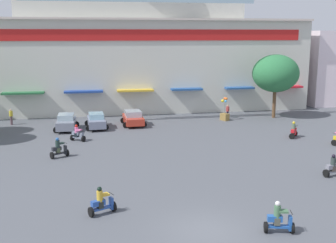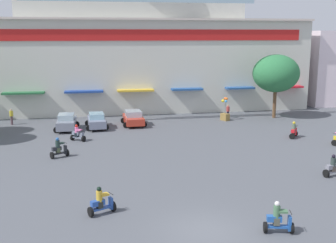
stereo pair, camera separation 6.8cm
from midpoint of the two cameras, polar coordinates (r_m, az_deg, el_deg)
ground_plane at (r=33.00m, az=-0.88°, el=-4.60°), size 128.00×128.00×0.00m
colonial_building at (r=55.55m, az=-5.10°, el=11.59°), size 42.52×19.37×21.31m
plaza_tree_1 at (r=48.56m, az=14.32°, el=6.25°), size 5.18×4.81×7.04m
parked_car_0 at (r=42.63m, az=-13.40°, el=-0.07°), size 2.39×3.85×1.60m
parked_car_1 at (r=42.90m, az=-9.51°, el=0.12°), size 2.36×4.00×1.52m
parked_car_2 at (r=43.77m, az=-4.62°, el=0.47°), size 2.49×3.88×1.52m
scooter_rider_1 at (r=38.14m, az=-11.97°, el=-1.68°), size 1.38×1.18×1.47m
scooter_rider_2 at (r=33.40m, az=-14.34°, el=-3.61°), size 1.45×1.13×1.57m
scooter_rider_3 at (r=30.25m, az=21.40°, el=-5.74°), size 1.50×0.79×1.51m
scooter_rider_5 at (r=40.10m, az=16.55°, el=-1.23°), size 1.27×1.43×1.52m
scooter_rider_6 at (r=22.80m, az=-8.85°, el=-10.72°), size 1.53×1.08×1.52m
scooter_rider_8 at (r=21.20m, az=14.68°, el=-12.64°), size 1.47×0.85×1.59m
pedestrian_0 at (r=47.62m, az=8.07°, el=1.43°), size 0.52×0.52×1.54m
pedestrian_1 at (r=46.78m, az=-20.21°, el=0.72°), size 0.39×0.39×1.65m
balloon_vendor_cart at (r=46.54m, az=7.69°, el=1.12°), size 0.93×1.07×2.54m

